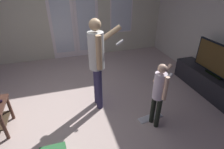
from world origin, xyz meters
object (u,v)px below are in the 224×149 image
object	(u,v)px
person_adult	(97,58)
person_child	(159,91)
tv_stand	(211,84)
loose_keyboard	(150,117)
flat_screen_tv	(218,61)

from	to	relation	value
person_adult	person_child	bearing A→B (deg)	-44.56
tv_stand	loose_keyboard	bearing A→B (deg)	-168.28
tv_stand	flat_screen_tv	bearing A→B (deg)	114.46
tv_stand	loose_keyboard	world-z (taller)	tv_stand
person_child	flat_screen_tv	bearing A→B (deg)	16.47
person_child	person_adult	bearing A→B (deg)	135.44
flat_screen_tv	loose_keyboard	xyz separation A→B (m)	(-1.50, -0.32, -0.73)
tv_stand	flat_screen_tv	distance (m)	0.53
tv_stand	person_child	xyz separation A→B (m)	(-1.51, -0.44, 0.45)
person_child	loose_keyboard	distance (m)	0.66
flat_screen_tv	person_adult	bearing A→B (deg)	172.51
loose_keyboard	person_adult	bearing A→B (deg)	140.96
tv_stand	flat_screen_tv	xyz separation A→B (m)	(-0.00, 0.00, 0.53)
flat_screen_tv	person_child	size ratio (longest dim) A/B	0.99
tv_stand	person_adult	distance (m)	2.40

